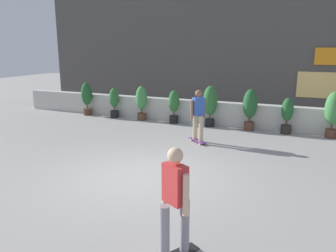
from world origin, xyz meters
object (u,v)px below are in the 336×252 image
at_px(potted_plant_4, 210,103).
at_px(potted_plant_2, 141,101).
at_px(potted_plant_7, 333,111).
at_px(potted_plant_3, 174,105).
at_px(skater_far_left, 198,114).
at_px(potted_plant_0, 87,97).
at_px(potted_plant_5, 250,107).
at_px(potted_plant_6, 287,114).
at_px(skater_by_wall_left, 175,200).
at_px(potted_plant_1, 114,101).

bearing_deg(potted_plant_4, potted_plant_2, -180.00).
bearing_deg(potted_plant_7, potted_plant_3, 180.00).
distance_m(potted_plant_2, skater_far_left, 3.95).
bearing_deg(potted_plant_0, potted_plant_2, 0.00).
distance_m(potted_plant_0, potted_plant_2, 2.73).
relative_size(potted_plant_0, potted_plant_5, 0.95).
height_order(potted_plant_2, potted_plant_6, potted_plant_2).
height_order(potted_plant_0, potted_plant_5, potted_plant_5).
relative_size(potted_plant_2, potted_plant_3, 1.08).
bearing_deg(skater_far_left, skater_by_wall_left, -75.01).
distance_m(potted_plant_4, potted_plant_6, 2.79).
distance_m(skater_far_left, skater_by_wall_left, 6.14).
bearing_deg(potted_plant_1, potted_plant_6, -0.00).
distance_m(potted_plant_3, potted_plant_4, 1.49).
distance_m(potted_plant_2, potted_plant_6, 5.71).
distance_m(potted_plant_3, skater_far_left, 2.91).
bearing_deg(potted_plant_4, potted_plant_7, -0.00).
height_order(potted_plant_4, skater_by_wall_left, skater_by_wall_left).
height_order(potted_plant_4, potted_plant_5, potted_plant_4).
relative_size(potted_plant_4, skater_by_wall_left, 0.92).
distance_m(potted_plant_4, potted_plant_7, 4.22).
distance_m(potted_plant_5, skater_far_left, 2.61).
bearing_deg(skater_far_left, potted_plant_0, 158.74).
distance_m(potted_plant_2, skater_by_wall_left, 9.53).
xyz_separation_m(potted_plant_3, potted_plant_5, (2.98, -0.00, 0.14)).
relative_size(potted_plant_2, potted_plant_6, 1.11).
bearing_deg(potted_plant_5, potted_plant_4, 180.00).
xyz_separation_m(potted_plant_3, skater_by_wall_left, (3.34, -8.24, 0.21)).
xyz_separation_m(potted_plant_1, skater_by_wall_left, (6.10, -8.24, 0.23)).
relative_size(potted_plant_1, potted_plant_4, 0.82).
bearing_deg(skater_far_left, potted_plant_3, 127.25).
xyz_separation_m(potted_plant_0, potted_plant_5, (7.15, -0.00, 0.05)).
xyz_separation_m(potted_plant_1, potted_plant_2, (1.32, -0.00, 0.11)).
bearing_deg(potted_plant_1, potted_plant_3, -0.00).
relative_size(potted_plant_0, potted_plant_4, 0.92).
xyz_separation_m(potted_plant_1, potted_plant_5, (5.74, -0.00, 0.17)).
bearing_deg(potted_plant_1, skater_by_wall_left, -53.47).
xyz_separation_m(potted_plant_7, skater_far_left, (-3.95, -2.31, 0.02)).
distance_m(potted_plant_0, skater_far_left, 6.36).
height_order(potted_plant_0, potted_plant_2, potted_plant_0).
xyz_separation_m(potted_plant_1, potted_plant_3, (2.76, -0.00, 0.03)).
bearing_deg(skater_by_wall_left, potted_plant_6, 83.60).
relative_size(potted_plant_6, skater_far_left, 0.75).
bearing_deg(potted_plant_7, potted_plant_0, 180.00).
xyz_separation_m(potted_plant_1, skater_far_left, (4.51, -2.31, 0.23)).
bearing_deg(skater_by_wall_left, potted_plant_3, 112.08).
xyz_separation_m(potted_plant_5, skater_far_left, (-1.22, -2.31, 0.06)).
xyz_separation_m(potted_plant_5, skater_by_wall_left, (0.36, -8.24, 0.06)).
height_order(potted_plant_0, skater_by_wall_left, skater_by_wall_left).
bearing_deg(potted_plant_6, potted_plant_5, -180.00).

